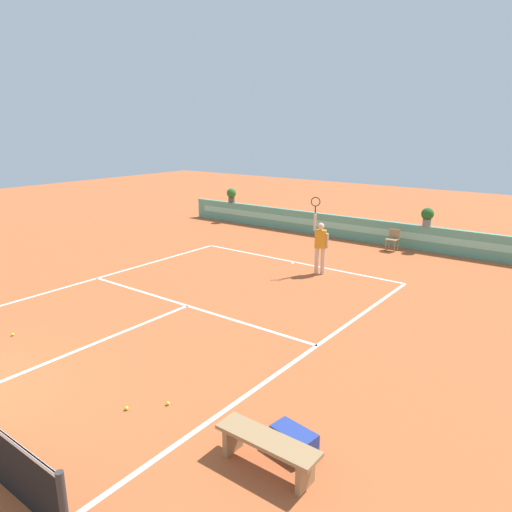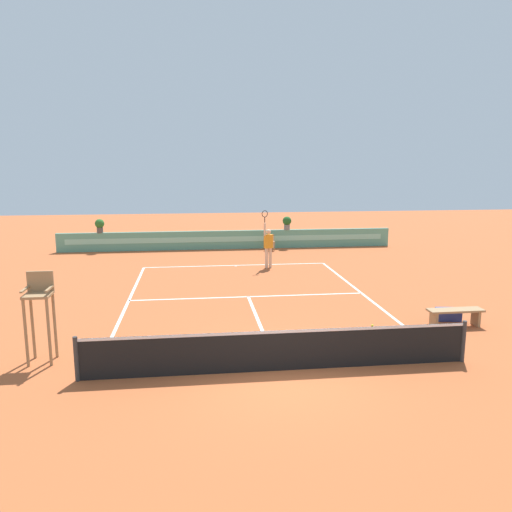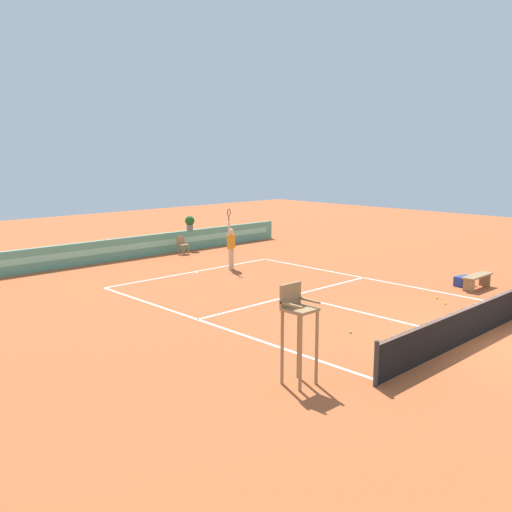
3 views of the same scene
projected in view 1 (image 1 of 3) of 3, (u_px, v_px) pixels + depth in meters
ground_plane at (177, 310)px, 12.87m from camera, size 60.00×60.00×0.00m
court_lines at (195, 302)px, 13.42m from camera, size 8.32×11.94×0.01m
back_wall_barrier at (351, 228)px, 20.73m from camera, size 18.00×0.21×1.00m
ball_kid_chair at (393, 239)px, 18.90m from camera, size 0.44×0.44×0.85m
bench_courtside at (267, 446)px, 6.82m from camera, size 1.60×0.44×0.51m
gear_bag at (294, 441)px, 7.25m from camera, size 0.74×0.46×0.36m
tennis_player at (320, 243)px, 15.76m from camera, size 0.57×0.35×2.58m
tennis_ball_near_baseline at (13, 335)px, 11.28m from camera, size 0.07×0.07×0.07m
tennis_ball_mid_court at (168, 403)px, 8.48m from camera, size 0.07×0.07×0.07m
tennis_ball_by_sideline at (127, 408)px, 8.34m from camera, size 0.07×0.07×0.07m
potted_plant_right at (427, 216)px, 18.62m from camera, size 0.48×0.48×0.72m
potted_plant_far_left at (231, 194)px, 24.42m from camera, size 0.48×0.48×0.72m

